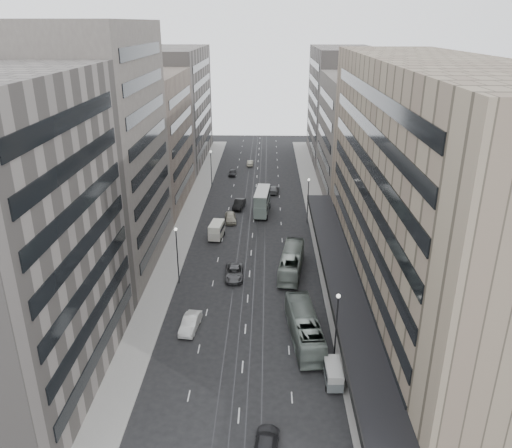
# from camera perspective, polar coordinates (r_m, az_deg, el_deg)

# --- Properties ---
(ground) EXTENTS (220.00, 220.00, 0.00)m
(ground) POSITION_cam_1_polar(r_m,az_deg,el_deg) (59.39, -1.27, -12.44)
(ground) COLOR black
(ground) RESTS_ON ground
(sidewalk_right) EXTENTS (4.00, 125.00, 0.15)m
(sidewalk_right) POSITION_cam_1_polar(r_m,az_deg,el_deg) (93.18, 7.15, 0.76)
(sidewalk_right) COLOR gray
(sidewalk_right) RESTS_ON ground
(sidewalk_left) EXTENTS (4.00, 125.00, 0.15)m
(sidewalk_left) POSITION_cam_1_polar(r_m,az_deg,el_deg) (93.80, -7.59, 0.88)
(sidewalk_left) COLOR gray
(sidewalk_left) RESTS_ON ground
(department_store) EXTENTS (19.20, 60.00, 30.00)m
(department_store) POSITION_cam_1_polar(r_m,az_deg,el_deg) (62.83, 18.94, 3.53)
(department_store) COLOR gray
(department_store) RESTS_ON ground
(building_right_mid) EXTENTS (15.00, 28.00, 24.00)m
(building_right_mid) POSITION_cam_1_polar(r_m,az_deg,el_deg) (104.94, 11.96, 9.68)
(building_right_mid) COLOR #544F49
(building_right_mid) RESTS_ON ground
(building_right_far) EXTENTS (15.00, 32.00, 28.00)m
(building_right_far) POSITION_cam_1_polar(r_m,az_deg,el_deg) (133.73, 9.80, 13.29)
(building_right_far) COLOR slate
(building_right_far) RESTS_ON ground
(building_left_a) EXTENTS (15.00, 28.00, 30.00)m
(building_left_a) POSITION_cam_1_polar(r_m,az_deg,el_deg) (50.92, -26.82, -1.92)
(building_left_a) COLOR slate
(building_left_a) RESTS_ON ground
(building_left_b) EXTENTS (15.00, 26.00, 34.00)m
(building_left_b) POSITION_cam_1_polar(r_m,az_deg,el_deg) (73.89, -17.76, 8.00)
(building_left_b) COLOR #544F49
(building_left_b) RESTS_ON ground
(building_left_c) EXTENTS (15.00, 28.00, 25.00)m
(building_left_c) POSITION_cam_1_polar(r_m,az_deg,el_deg) (100.13, -12.68, 9.33)
(building_left_c) COLOR #706257
(building_left_c) RESTS_ON ground
(building_left_d) EXTENTS (15.00, 38.00, 28.00)m
(building_left_d) POSITION_cam_1_polar(r_m,az_deg,el_deg) (131.59, -9.39, 13.18)
(building_left_d) COLOR slate
(building_left_d) RESTS_ON ground
(lamp_right_near) EXTENTS (0.44, 0.44, 8.32)m
(lamp_right_near) POSITION_cam_1_polar(r_m,az_deg,el_deg) (52.80, 9.21, -10.85)
(lamp_right_near) COLOR #262628
(lamp_right_near) RESTS_ON ground
(lamp_right_far) EXTENTS (0.44, 0.44, 8.32)m
(lamp_right_far) POSITION_cam_1_polar(r_m,az_deg,el_deg) (88.88, 5.98, 3.27)
(lamp_right_far) COLOR #262628
(lamp_right_far) RESTS_ON ground
(lamp_left_near) EXTENTS (0.44, 0.44, 8.32)m
(lamp_left_near) POSITION_cam_1_polar(r_m,az_deg,el_deg) (68.29, -9.02, -2.84)
(lamp_left_near) COLOR #262628
(lamp_left_near) RESTS_ON ground
(lamp_left_far) EXTENTS (0.44, 0.44, 8.32)m
(lamp_left_far) POSITION_cam_1_polar(r_m,az_deg,el_deg) (108.40, -5.16, 6.75)
(lamp_left_far) COLOR #262628
(lamp_left_far) RESTS_ON ground
(bus_near) EXTENTS (4.06, 12.38, 3.39)m
(bus_near) POSITION_cam_1_polar(r_m,az_deg,el_deg) (57.77, 5.56, -11.63)
(bus_near) COLOR gray
(bus_near) RESTS_ON ground
(bus_far) EXTENTS (4.35, 12.05, 3.28)m
(bus_far) POSITION_cam_1_polar(r_m,az_deg,el_deg) (72.21, 4.08, -4.31)
(bus_far) COLOR #909B92
(bus_far) RESTS_ON ground
(double_decker) EXTENTS (3.19, 8.64, 4.63)m
(double_decker) POSITION_cam_1_polar(r_m,az_deg,el_deg) (93.63, 0.70, 2.62)
(double_decker) COLOR slate
(double_decker) RESTS_ON ground
(vw_microbus) EXTENTS (1.79, 3.83, 2.06)m
(vw_microbus) POSITION_cam_1_polar(r_m,az_deg,el_deg) (52.48, 8.83, -16.50)
(vw_microbus) COLOR #5A6061
(vw_microbus) RESTS_ON ground
(panel_van) EXTENTS (2.58, 4.59, 2.77)m
(panel_van) POSITION_cam_1_polar(r_m,az_deg,el_deg) (83.37, -4.52, -0.68)
(panel_van) COLOR beige
(panel_van) RESTS_ON ground
(sedan_1) EXTENTS (2.29, 5.07, 1.62)m
(sedan_1) POSITION_cam_1_polar(r_m,az_deg,el_deg) (60.25, -7.51, -11.17)
(sedan_1) COLOR silver
(sedan_1) RESTS_ON ground
(sedan_2) EXTENTS (2.73, 5.56, 1.52)m
(sedan_2) POSITION_cam_1_polar(r_m,az_deg,el_deg) (70.91, -2.51, -5.59)
(sedan_2) COLOR #4D4D4F
(sedan_2) RESTS_ON ground
(sedan_3) EXTENTS (2.59, 5.17, 1.44)m
(sedan_3) POSITION_cam_1_polar(r_m,az_deg,el_deg) (45.82, 1.16, -23.86)
(sedan_3) COLOR black
(sedan_3) RESTS_ON ground
(sedan_4) EXTENTS (2.53, 5.07, 1.66)m
(sedan_4) POSITION_cam_1_polar(r_m,az_deg,el_deg) (90.43, -2.94, 0.75)
(sedan_4) COLOR gray
(sedan_4) RESTS_ON ground
(sedan_5) EXTENTS (2.45, 5.31, 1.69)m
(sedan_5) POSITION_cam_1_polar(r_m,az_deg,el_deg) (97.07, -1.94, 2.29)
(sedan_5) COLOR black
(sedan_5) RESTS_ON ground
(sedan_6) EXTENTS (3.23, 6.15, 1.65)m
(sedan_6) POSITION_cam_1_polar(r_m,az_deg,el_deg) (98.36, 0.76, 2.56)
(sedan_6) COLOR silver
(sedan_6) RESTS_ON ground
(sedan_7) EXTENTS (2.46, 5.20, 1.47)m
(sedan_7) POSITION_cam_1_polar(r_m,az_deg,el_deg) (106.15, 2.05, 3.97)
(sedan_7) COLOR #5D5C5F
(sedan_7) RESTS_ON ground
(sedan_8) EXTENTS (1.76, 4.21, 1.43)m
(sedan_8) POSITION_cam_1_polar(r_m,az_deg,el_deg) (118.50, -2.70, 5.89)
(sedan_8) COLOR black
(sedan_8) RESTS_ON ground
(sedan_9) EXTENTS (1.54, 4.17, 1.36)m
(sedan_9) POSITION_cam_1_polar(r_m,az_deg,el_deg) (126.96, -0.67, 7.00)
(sedan_9) COLOR #ADA890
(sedan_9) RESTS_ON ground
(pedestrian) EXTENTS (0.70, 0.53, 1.72)m
(pedestrian) POSITION_cam_1_polar(r_m,az_deg,el_deg) (50.27, 13.59, -19.16)
(pedestrian) COLOR black
(pedestrian) RESTS_ON sidewalk_right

